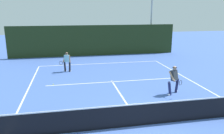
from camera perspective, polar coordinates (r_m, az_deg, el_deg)
The scene contains 10 objects.
ground_plane at distance 9.97m, azimuth 7.33°, elevation -14.52°, with size 80.00×80.00×0.00m, color #4667BA.
court_line_baseline_far at distance 20.76m, azimuth -2.97°, elevation 0.89°, with size 10.89×0.10×0.01m, color white.
court_line_service at distance 15.46m, azimuth 0.07°, elevation -3.77°, with size 8.88×0.10×0.01m, color white.
court_line_centre at distance 12.74m, azimuth 2.73°, elevation -7.79°, with size 0.10×6.40×0.01m, color white.
tennis_net at distance 9.73m, azimuth 7.42°, elevation -11.82°, with size 11.93×0.09×1.11m.
player_near at distance 13.50m, azimuth 15.47°, elevation -2.88°, with size 1.01×1.10×1.68m.
player_far at distance 18.17m, azimuth -11.38°, elevation 1.49°, with size 0.94×0.84×1.58m.
tennis_ball at distance 15.35m, azimuth -14.69°, elevation -4.27°, with size 0.07×0.07×0.07m, color #D1E033.
back_fence_windscreen at distance 24.34m, azimuth -4.40°, elevation 6.73°, with size 17.86×0.12×3.26m, color #203016.
light_pole at distance 26.81m, azimuth 10.02°, elevation 13.47°, with size 0.55×0.44×7.39m.
Camera 1 is at (-2.91, -8.26, 4.77)m, focal length 35.99 mm.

